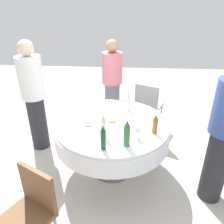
# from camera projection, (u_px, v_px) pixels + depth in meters

# --- Properties ---
(ground_plane) EXTENTS (10.00, 10.00, 0.00)m
(ground_plane) POSITION_uv_depth(u_px,v_px,m) (112.00, 168.00, 3.18)
(ground_plane) COLOR #B7B2A8
(dining_table) EXTENTS (1.44, 1.44, 0.74)m
(dining_table) POSITION_uv_depth(u_px,v_px,m) (112.00, 133.00, 2.91)
(dining_table) COLOR white
(dining_table) RESTS_ON ground_plane
(bottle_clear_inner) EXTENTS (0.06, 0.06, 0.29)m
(bottle_clear_inner) POSITION_uv_depth(u_px,v_px,m) (128.00, 101.00, 3.09)
(bottle_clear_inner) COLOR silver
(bottle_clear_inner) RESTS_ON dining_table
(bottle_amber_east) EXTENTS (0.06, 0.06, 0.25)m
(bottle_amber_east) POSITION_uv_depth(u_px,v_px,m) (155.00, 124.00, 2.58)
(bottle_amber_east) COLOR #8C5619
(bottle_amber_east) RESTS_ON dining_table
(bottle_green_west) EXTENTS (0.07, 0.07, 0.31)m
(bottle_green_west) POSITION_uv_depth(u_px,v_px,m) (127.00, 134.00, 2.35)
(bottle_green_west) COLOR #2D6B38
(bottle_green_west) RESTS_ON dining_table
(bottle_dark_green_far) EXTENTS (0.06, 0.06, 0.29)m
(bottle_dark_green_far) POSITION_uv_depth(u_px,v_px,m) (103.00, 138.00, 2.30)
(bottle_dark_green_far) COLOR #194728
(bottle_dark_green_far) RESTS_ON dining_table
(bottle_clear_right) EXTENTS (0.06, 0.06, 0.30)m
(bottle_clear_right) POSITION_uv_depth(u_px,v_px,m) (103.00, 125.00, 2.51)
(bottle_clear_right) COLOR silver
(bottle_clear_right) RESTS_ON dining_table
(wine_glass_far) EXTENTS (0.06, 0.06, 0.15)m
(wine_glass_far) POSITION_uv_depth(u_px,v_px,m) (123.00, 106.00, 3.03)
(wine_glass_far) COLOR white
(wine_glass_far) RESTS_ON dining_table
(wine_glass_right) EXTENTS (0.07, 0.07, 0.15)m
(wine_glass_right) POSITION_uv_depth(u_px,v_px,m) (138.00, 130.00, 2.50)
(wine_glass_right) COLOR white
(wine_glass_right) RESTS_ON dining_table
(plate_mid) EXTENTS (0.23, 0.23, 0.04)m
(plate_mid) POSITION_uv_depth(u_px,v_px,m) (88.00, 125.00, 2.76)
(plate_mid) COLOR white
(plate_mid) RESTS_ON dining_table
(plate_left) EXTENTS (0.22, 0.22, 0.04)m
(plate_left) POSITION_uv_depth(u_px,v_px,m) (112.00, 122.00, 2.84)
(plate_left) COLOR white
(plate_left) RESTS_ON dining_table
(spoon_east) EXTENTS (0.10, 0.17, 0.00)m
(spoon_east) POSITION_uv_depth(u_px,v_px,m) (116.00, 140.00, 2.50)
(spoon_east) COLOR silver
(spoon_east) RESTS_ON dining_table
(folded_napkin) EXTENTS (0.16, 0.16, 0.02)m
(folded_napkin) POSITION_uv_depth(u_px,v_px,m) (151.00, 117.00, 2.94)
(folded_napkin) COLOR white
(folded_napkin) RESTS_ON dining_table
(person_inner) EXTENTS (0.34, 0.34, 1.54)m
(person_inner) POSITION_uv_depth(u_px,v_px,m) (112.00, 84.00, 3.91)
(person_inner) COLOR slate
(person_inner) RESTS_ON ground_plane
(person_east) EXTENTS (0.34, 0.34, 1.66)m
(person_east) POSITION_uv_depth(u_px,v_px,m) (224.00, 134.00, 2.36)
(person_east) COLOR #26262B
(person_east) RESTS_ON ground_plane
(person_west) EXTENTS (0.34, 0.34, 1.65)m
(person_west) POSITION_uv_depth(u_px,v_px,m) (34.00, 96.00, 3.28)
(person_west) COLOR #26262B
(person_west) RESTS_ON ground_plane
(chair_near) EXTENTS (0.54, 0.54, 0.87)m
(chair_near) POSITION_uv_depth(u_px,v_px,m) (148.00, 103.00, 3.88)
(chair_near) COLOR #99999E
(chair_near) RESTS_ON ground_plane
(chair_front) EXTENTS (0.54, 0.54, 0.87)m
(chair_front) POSITION_uv_depth(u_px,v_px,m) (31.00, 208.00, 1.97)
(chair_front) COLOR brown
(chair_front) RESTS_ON ground_plane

